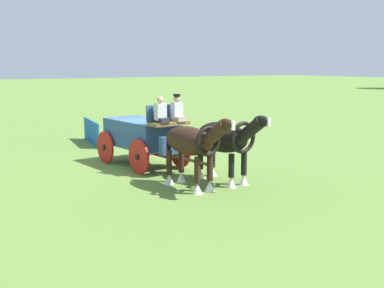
% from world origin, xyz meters
% --- Properties ---
extents(ground_plane, '(220.00, 220.00, 0.00)m').
position_xyz_m(ground_plane, '(0.00, 0.00, 0.00)').
color(ground_plane, olive).
extents(show_wagon, '(5.96, 2.20, 2.69)m').
position_xyz_m(show_wagon, '(0.17, 0.02, 1.16)').
color(show_wagon, '#2D4C7A').
rests_on(show_wagon, ground).
extents(draft_horse_near, '(3.16, 1.19, 2.24)m').
position_xyz_m(draft_horse_near, '(3.74, 1.08, 1.37)').
color(draft_horse_near, black).
rests_on(draft_horse_near, ground).
extents(draft_horse_off, '(3.05, 1.08, 2.24)m').
position_xyz_m(draft_horse_off, '(3.90, -0.21, 1.36)').
color(draft_horse_off, '#331E14').
rests_on(draft_horse_off, ground).
extents(sponsor_banner, '(3.18, 0.52, 1.10)m').
position_xyz_m(sponsor_banner, '(-5.62, 0.08, 0.55)').
color(sponsor_banner, '#1959B2').
rests_on(sponsor_banner, ground).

